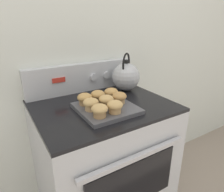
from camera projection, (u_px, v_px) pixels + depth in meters
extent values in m
cube|color=silver|center=(77.00, 42.00, 1.29)|extent=(8.00, 0.05, 2.40)
cube|color=#B7BABF|center=(104.00, 168.00, 1.30)|extent=(0.76, 0.60, 0.87)
cube|color=black|center=(133.00, 185.00, 1.02)|extent=(0.53, 0.01, 0.28)
cube|color=#B2B2B7|center=(136.00, 158.00, 0.94)|extent=(0.61, 0.02, 0.02)
cube|color=black|center=(102.00, 106.00, 1.14)|extent=(0.76, 0.60, 0.02)
cube|color=#B7BABF|center=(82.00, 77.00, 1.32)|extent=(0.74, 0.05, 0.19)
cube|color=#B72D23|center=(59.00, 80.00, 1.21)|extent=(0.08, 0.01, 0.03)
cylinder|color=#B7BABF|center=(94.00, 77.00, 1.33)|extent=(0.05, 0.02, 0.05)
cylinder|color=#B7BABF|center=(107.00, 75.00, 1.38)|extent=(0.05, 0.02, 0.05)
cylinder|color=#B7BABF|center=(119.00, 73.00, 1.43)|extent=(0.05, 0.02, 0.05)
cube|color=#4C4C51|center=(106.00, 108.00, 1.06)|extent=(0.29, 0.29, 0.02)
cylinder|color=#A37A4C|center=(100.00, 114.00, 0.94)|extent=(0.06, 0.06, 0.03)
ellipsoid|color=tan|center=(100.00, 109.00, 0.93)|extent=(0.08, 0.08, 0.05)
cylinder|color=tan|center=(115.00, 109.00, 0.98)|extent=(0.06, 0.06, 0.03)
ellipsoid|color=tan|center=(115.00, 105.00, 0.97)|extent=(0.08, 0.08, 0.05)
cylinder|color=tan|center=(91.00, 107.00, 1.01)|extent=(0.06, 0.06, 0.03)
ellipsoid|color=tan|center=(91.00, 103.00, 1.00)|extent=(0.08, 0.08, 0.05)
cylinder|color=#A37A4C|center=(106.00, 104.00, 1.05)|extent=(0.06, 0.06, 0.03)
ellipsoid|color=tan|center=(106.00, 99.00, 1.04)|extent=(0.08, 0.08, 0.05)
cylinder|color=tan|center=(119.00, 100.00, 1.09)|extent=(0.06, 0.06, 0.03)
ellipsoid|color=#B2844C|center=(119.00, 96.00, 1.08)|extent=(0.08, 0.08, 0.05)
cylinder|color=#A37A4C|center=(85.00, 102.00, 1.08)|extent=(0.06, 0.06, 0.03)
ellipsoid|color=tan|center=(85.00, 97.00, 1.07)|extent=(0.08, 0.08, 0.05)
cylinder|color=#A37A4C|center=(98.00, 99.00, 1.12)|extent=(0.06, 0.06, 0.03)
ellipsoid|color=tan|center=(98.00, 94.00, 1.11)|extent=(0.08, 0.08, 0.05)
cylinder|color=tan|center=(111.00, 96.00, 1.16)|extent=(0.06, 0.06, 0.03)
ellipsoid|color=tan|center=(111.00, 92.00, 1.15)|extent=(0.08, 0.08, 0.05)
sphere|color=#ADAFB5|center=(126.00, 77.00, 1.34)|extent=(0.19, 0.19, 0.19)
cylinder|color=black|center=(126.00, 61.00, 1.30)|extent=(0.03, 0.03, 0.02)
cone|color=#ADAFB5|center=(130.00, 71.00, 1.40)|extent=(0.09, 0.08, 0.07)
torus|color=black|center=(126.00, 64.00, 1.30)|extent=(0.12, 0.10, 0.14)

